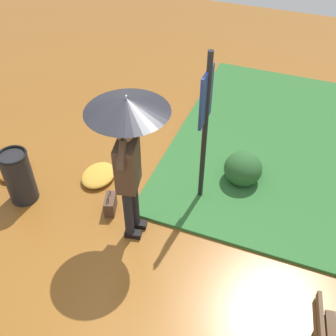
# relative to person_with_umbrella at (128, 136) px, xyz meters

# --- Properties ---
(ground_plane) EXTENTS (18.00, 18.00, 0.00)m
(ground_plane) POSITION_rel_person_with_umbrella_xyz_m (-0.20, -0.17, -1.55)
(ground_plane) COLOR brown
(grass_verge) EXTENTS (4.80, 4.00, 0.05)m
(grass_verge) POSITION_rel_person_with_umbrella_xyz_m (2.55, -1.83, -1.53)
(grass_verge) COLOR #2D662D
(grass_verge) RESTS_ON ground_plane
(person_with_umbrella) EXTENTS (0.96, 0.96, 2.04)m
(person_with_umbrella) POSITION_rel_person_with_umbrella_xyz_m (0.00, 0.00, 0.00)
(person_with_umbrella) COLOR black
(person_with_umbrella) RESTS_ON ground_plane
(info_sign_post) EXTENTS (0.44, 0.07, 2.30)m
(info_sign_post) POSITION_rel_person_with_umbrella_xyz_m (0.86, -0.65, -0.11)
(info_sign_post) COLOR black
(info_sign_post) RESTS_ON ground_plane
(handbag) EXTENTS (0.33, 0.23, 0.37)m
(handbag) POSITION_rel_person_with_umbrella_xyz_m (0.14, 0.44, -1.42)
(handbag) COLOR #4C3323
(handbag) RESTS_ON ground_plane
(trash_bin) EXTENTS (0.42, 0.42, 0.83)m
(trash_bin) POSITION_rel_person_with_umbrella_xyz_m (-0.09, 1.74, -1.13)
(trash_bin) COLOR black
(trash_bin) RESTS_ON ground_plane
(shrub_cluster) EXTENTS (0.63, 0.57, 0.51)m
(shrub_cluster) POSITION_rel_person_with_umbrella_xyz_m (1.43, -1.17, -1.31)
(shrub_cluster) COLOR #285628
(shrub_cluster) RESTS_ON ground_plane
(leaf_pile_near_person) EXTENTS (0.56, 0.45, 0.12)m
(leaf_pile_near_person) POSITION_rel_person_with_umbrella_xyz_m (0.30, 2.21, -1.49)
(leaf_pile_near_person) COLOR #A86023
(leaf_pile_near_person) RESTS_ON ground_plane
(leaf_pile_by_bench) EXTENTS (0.61, 0.49, 0.13)m
(leaf_pile_by_bench) POSITION_rel_person_with_umbrella_xyz_m (0.66, 0.92, -1.48)
(leaf_pile_by_bench) COLOR gold
(leaf_pile_by_bench) RESTS_ON ground_plane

